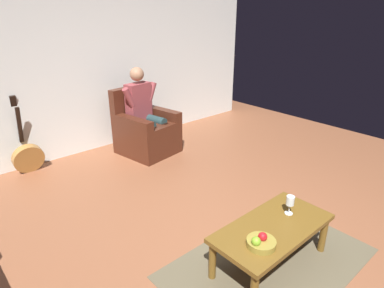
% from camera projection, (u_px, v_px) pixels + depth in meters
% --- Properties ---
extents(ground_plane, '(7.66, 7.66, 0.00)m').
position_uv_depth(ground_plane, '(256.00, 254.00, 2.93)').
color(ground_plane, brown).
extents(wall_back, '(6.39, 0.06, 2.60)m').
position_uv_depth(wall_back, '(83.00, 64.00, 4.67)').
color(wall_back, silver).
rests_on(wall_back, ground).
extents(rug, '(1.77, 1.12, 0.01)m').
position_uv_depth(rug, '(269.00, 263.00, 2.82)').
color(rug, brown).
rests_on(rug, ground).
extents(armchair, '(0.83, 0.87, 0.96)m').
position_uv_depth(armchair, '(145.00, 131.00, 4.93)').
color(armchair, '#492215').
rests_on(armchair, ground).
extents(person_seated, '(0.64, 0.60, 1.27)m').
position_uv_depth(person_seated, '(144.00, 109.00, 4.80)').
color(person_seated, '#953F43').
rests_on(person_seated, ground).
extents(coffee_table, '(1.07, 0.52, 0.38)m').
position_uv_depth(coffee_table, '(272.00, 232.00, 2.70)').
color(coffee_table, brown).
rests_on(coffee_table, ground).
extents(guitar, '(0.39, 0.30, 1.02)m').
position_uv_depth(guitar, '(28.00, 156.00, 4.33)').
color(guitar, '#AB7739').
rests_on(guitar, ground).
extents(wine_glass_near, '(0.07, 0.07, 0.17)m').
position_uv_depth(wine_glass_near, '(290.00, 202.00, 2.80)').
color(wine_glass_near, silver).
rests_on(wine_glass_near, coffee_table).
extents(fruit_bowl, '(0.22, 0.22, 0.11)m').
position_uv_depth(fruit_bowl, '(261.00, 242.00, 2.44)').
color(fruit_bowl, olive).
rests_on(fruit_bowl, coffee_table).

